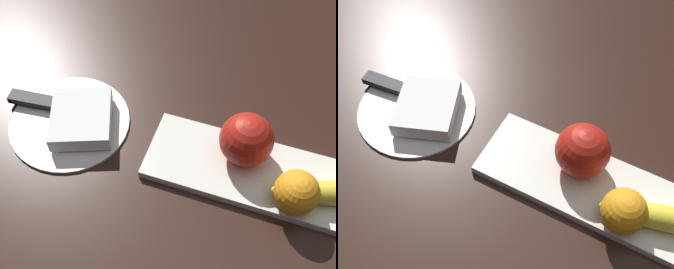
# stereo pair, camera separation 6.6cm
# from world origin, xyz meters

# --- Properties ---
(ground_plane) EXTENTS (2.40, 2.40, 0.00)m
(ground_plane) POSITION_xyz_m (0.00, 0.00, 0.00)
(ground_plane) COLOR black
(fruit_tray) EXTENTS (0.40, 0.12, 0.01)m
(fruit_tray) POSITION_xyz_m (-0.05, 0.04, 0.01)
(fruit_tray) COLOR white
(fruit_tray) RESTS_ON ground_plane
(apple) EXTENTS (0.08, 0.08, 0.08)m
(apple) POSITION_xyz_m (-0.10, 0.06, 0.06)
(apple) COLOR #B22015
(apple) RESTS_ON fruit_tray
(orange_near_apple) EXTENTS (0.06, 0.06, 0.06)m
(orange_near_apple) POSITION_xyz_m (-0.02, 0.00, 0.05)
(orange_near_apple) COLOR orange
(orange_near_apple) RESTS_ON fruit_tray
(dinner_plate) EXTENTS (0.20, 0.20, 0.01)m
(dinner_plate) POSITION_xyz_m (-0.39, 0.04, 0.00)
(dinner_plate) COLOR white
(dinner_plate) RESTS_ON ground_plane
(folded_napkin) EXTENTS (0.13, 0.14, 0.03)m
(folded_napkin) POSITION_xyz_m (-0.37, 0.04, 0.02)
(folded_napkin) COLOR white
(folded_napkin) RESTS_ON dinner_plate
(knife) EXTENTS (0.18, 0.04, 0.01)m
(knife) POSITION_xyz_m (-0.45, 0.05, 0.01)
(knife) COLOR silver
(knife) RESTS_ON dinner_plate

